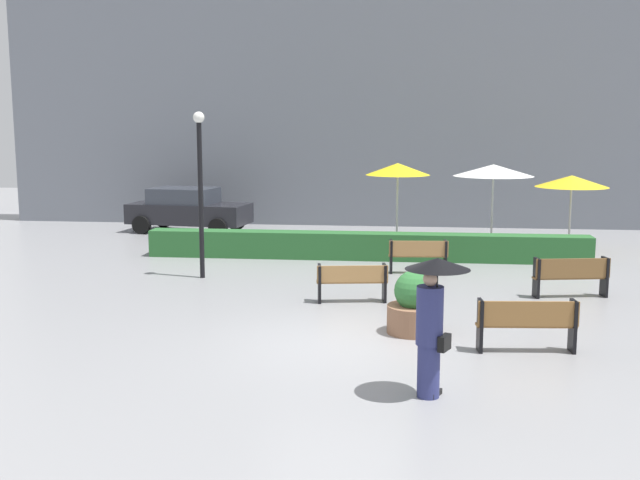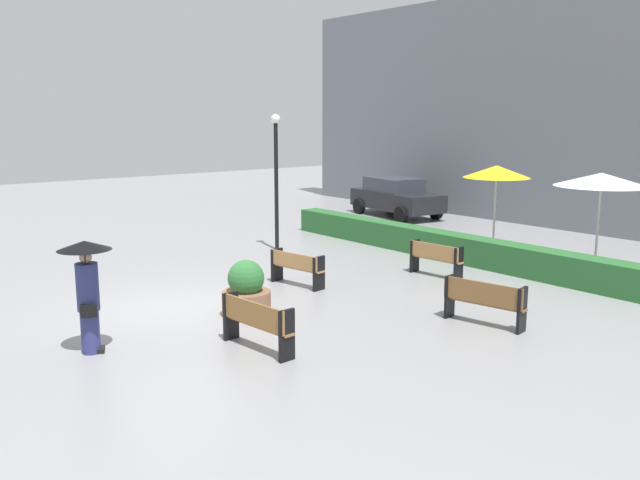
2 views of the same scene
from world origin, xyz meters
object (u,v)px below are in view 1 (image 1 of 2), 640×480
at_px(pedestrian_with_umbrella, 433,310).
at_px(patio_umbrella_white, 493,170).
at_px(patio_umbrella_yellow, 398,169).
at_px(bench_far_right, 571,274).
at_px(parked_car, 188,209).
at_px(bench_back_row, 418,254).
at_px(bench_mid_center, 352,280).
at_px(lamp_post, 200,178).
at_px(patio_umbrella_yellow_far, 572,181).
at_px(planter_pot, 414,306).
at_px(bench_near_right, 527,321).

distance_m(pedestrian_with_umbrella, patio_umbrella_white, 13.01).
xyz_separation_m(patio_umbrella_yellow, patio_umbrella_white, (2.85, 0.61, -0.05)).
height_order(bench_far_right, parked_car, parked_car).
distance_m(bench_back_row, patio_umbrella_yellow, 3.80).
relative_size(bench_mid_center, parked_car, 0.35).
bearing_deg(parked_car, patio_umbrella_white, -15.53).
bearing_deg(bench_far_right, lamp_post, 172.19).
xyz_separation_m(patio_umbrella_white, parked_car, (-10.26, 2.85, -1.62)).
relative_size(lamp_post, patio_umbrella_yellow_far, 1.80).
bearing_deg(bench_back_row, planter_pot, -91.59).
height_order(bench_back_row, patio_umbrella_white, patio_umbrella_white).
xyz_separation_m(patio_umbrella_yellow_far, parked_car, (-12.61, 2.59, -1.29)).
xyz_separation_m(bench_far_right, bench_near_right, (-1.62, -4.29, 0.01)).
relative_size(pedestrian_with_umbrella, patio_umbrella_white, 0.77).
height_order(bench_mid_center, bench_far_right, bench_far_right).
height_order(bench_far_right, bench_near_right, bench_near_right).
height_order(bench_far_right, planter_pot, planter_pot).
bearing_deg(lamp_post, planter_pot, -40.56).
bearing_deg(bench_near_right, lamp_post, 142.34).
distance_m(patio_umbrella_yellow, patio_umbrella_yellow_far, 5.28).
height_order(bench_back_row, patio_umbrella_yellow, patio_umbrella_yellow).
bearing_deg(lamp_post, patio_umbrella_white, 33.00).
distance_m(bench_mid_center, planter_pot, 2.63).
height_order(bench_back_row, lamp_post, lamp_post).
bearing_deg(planter_pot, bench_far_right, 43.21).
bearing_deg(parked_car, bench_mid_center, -56.82).
height_order(patio_umbrella_yellow, parked_car, patio_umbrella_yellow).
xyz_separation_m(pedestrian_with_umbrella, patio_umbrella_yellow_far, (4.55, 13.03, 0.84)).
xyz_separation_m(bench_mid_center, parked_car, (-6.54, 10.01, 0.33)).
relative_size(bench_far_right, bench_near_right, 1.00).
distance_m(planter_pot, patio_umbrella_yellow_far, 10.92).
height_order(bench_mid_center, planter_pot, planter_pot).
bearing_deg(bench_far_right, bench_back_row, 144.83).
xyz_separation_m(bench_mid_center, patio_umbrella_yellow_far, (6.07, 7.42, 1.62)).
bearing_deg(bench_far_right, bench_mid_center, -168.20).
xyz_separation_m(bench_back_row, lamp_post, (-5.38, -1.15, 2.00)).
bearing_deg(bench_mid_center, planter_pot, -60.04).
distance_m(bench_mid_center, pedestrian_with_umbrella, 5.86).
bearing_deg(patio_umbrella_yellow_far, bench_back_row, -138.53).
xyz_separation_m(bench_mid_center, patio_umbrella_white, (3.72, 7.16, 1.95)).
relative_size(bench_back_row, parked_car, 0.35).
bearing_deg(planter_pot, bench_near_right, -28.25).
relative_size(pedestrian_with_umbrella, planter_pot, 1.72).
height_order(planter_pot, parked_car, parked_car).
relative_size(bench_near_right, lamp_post, 0.41).
bearing_deg(bench_near_right, bench_far_right, 69.34).
bearing_deg(patio_umbrella_white, bench_far_right, -80.03).
distance_m(bench_near_right, patio_umbrella_yellow, 10.29).
relative_size(bench_near_right, patio_umbrella_yellow_far, 0.74).
height_order(pedestrian_with_umbrella, planter_pot, pedestrian_with_umbrella).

